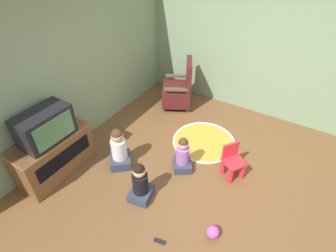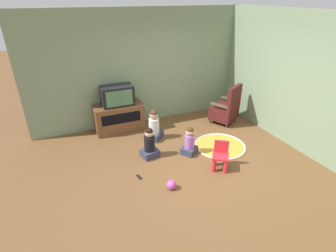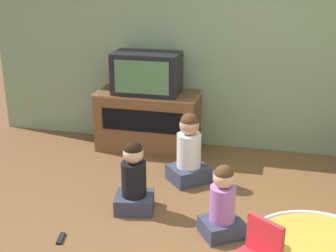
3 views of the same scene
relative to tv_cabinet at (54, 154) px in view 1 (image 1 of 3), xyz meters
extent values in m
plane|color=brown|center=(0.99, -2.07, -0.35)|extent=(30.00, 30.00, 0.00)
cube|color=gray|center=(0.70, 0.34, 1.04)|extent=(5.42, 0.12, 2.78)
cube|color=gray|center=(3.35, -2.34, 1.04)|extent=(0.12, 5.47, 2.78)
cube|color=brown|center=(0.00, 0.00, -0.01)|extent=(1.15, 0.51, 0.68)
cube|color=#90603A|center=(0.00, 0.00, 0.32)|extent=(1.17, 0.53, 0.02)
cube|color=black|center=(0.00, -0.26, 0.07)|extent=(0.92, 0.01, 0.24)
cube|color=black|center=(0.00, -0.02, 0.56)|extent=(0.74, 0.41, 0.46)
cube|color=#47754C|center=(0.00, -0.24, 0.56)|extent=(0.61, 0.02, 0.36)
cylinder|color=brown|center=(2.74, -0.28, -0.30)|extent=(0.04, 0.04, 0.10)
cylinder|color=brown|center=(2.26, -0.54, -0.30)|extent=(0.04, 0.04, 0.10)
cylinder|color=brown|center=(2.97, -0.70, -0.30)|extent=(0.04, 0.04, 0.10)
cylinder|color=brown|center=(2.49, -0.96, -0.30)|extent=(0.04, 0.04, 0.10)
cube|color=#4C1919|center=(2.62, -0.62, -0.08)|extent=(0.83, 0.80, 0.35)
cube|color=#4C1919|center=(2.73, -0.84, 0.39)|extent=(0.58, 0.38, 0.57)
cube|color=brown|center=(2.87, -0.49, 0.20)|extent=(0.29, 0.45, 0.05)
cube|color=brown|center=(2.37, -0.76, 0.20)|extent=(0.29, 0.45, 0.05)
cylinder|color=red|center=(1.21, -2.39, -0.20)|extent=(0.08, 0.08, 0.30)
cylinder|color=red|center=(1.39, -2.51, -0.20)|extent=(0.08, 0.08, 0.30)
cylinder|color=red|center=(1.32, -2.22, -0.20)|extent=(0.08, 0.08, 0.30)
cylinder|color=red|center=(1.50, -2.35, -0.20)|extent=(0.08, 0.08, 0.30)
cube|color=red|center=(1.35, -2.37, -0.07)|extent=(0.41, 0.41, 0.04)
cube|color=red|center=(1.43, -2.26, 0.07)|extent=(0.24, 0.18, 0.25)
cylinder|color=gold|center=(1.84, -1.66, -0.35)|extent=(1.13, 1.13, 0.01)
torus|color=silver|center=(1.84, -1.66, -0.34)|extent=(1.13, 1.13, 0.04)
cube|color=#33384C|center=(0.27, -1.42, -0.28)|extent=(0.38, 0.35, 0.15)
cylinder|color=black|center=(0.27, -1.42, -0.05)|extent=(0.22, 0.22, 0.31)
sphere|color=#D8AD8C|center=(0.27, -1.42, 0.19)|extent=(0.18, 0.18, 0.18)
sphere|color=black|center=(0.27, -1.42, 0.22)|extent=(0.16, 0.16, 0.16)
cube|color=#33384C|center=(1.08, -1.64, -0.28)|extent=(0.41, 0.40, 0.14)
cylinder|color=#A566BF|center=(1.08, -1.64, -0.07)|extent=(0.21, 0.21, 0.29)
sphere|color=#D8AD8C|center=(1.08, -1.64, 0.16)|extent=(0.17, 0.17, 0.17)
sphere|color=#472D19|center=(1.08, -1.64, 0.19)|extent=(0.15, 0.15, 0.15)
cube|color=#33384C|center=(0.63, -0.74, -0.27)|extent=(0.48, 0.48, 0.16)
cylinder|color=silver|center=(0.63, -0.74, -0.02)|extent=(0.24, 0.24, 0.34)
sphere|color=tan|center=(0.63, -0.74, 0.24)|extent=(0.19, 0.19, 0.19)
sphere|color=#472D19|center=(0.63, -0.74, 0.28)|extent=(0.18, 0.18, 0.18)
sphere|color=#CC4CB2|center=(0.26, -2.53, -0.27)|extent=(0.16, 0.16, 0.16)
cube|color=black|center=(-0.15, -2.01, -0.34)|extent=(0.07, 0.16, 0.02)
camera|label=1|loc=(-1.53, -2.98, 2.78)|focal=28.00mm
camera|label=2|loc=(-1.21, -5.78, 2.66)|focal=28.00mm
camera|label=3|loc=(1.43, -4.92, 1.76)|focal=50.00mm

